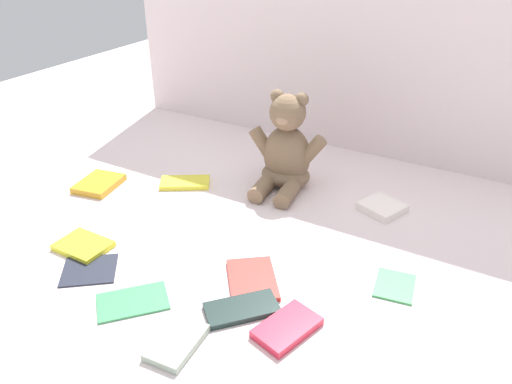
{
  "coord_description": "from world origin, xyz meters",
  "views": [
    {
      "loc": [
        0.48,
        -0.96,
        0.66
      ],
      "look_at": [
        -0.02,
        -0.1,
        0.1
      ],
      "focal_mm": 34.92,
      "sensor_mm": 36.0,
      "label": 1
    }
  ],
  "objects_px": {
    "book_case_1": "(185,183)",
    "book_case_4": "(252,280)",
    "book_case_5": "(99,184)",
    "book_case_9": "(382,207)",
    "book_case_10": "(395,285)",
    "teddy_bear": "(286,153)",
    "book_case_2": "(242,309)",
    "book_case_0": "(133,301)",
    "book_case_7": "(287,328)",
    "book_case_8": "(83,246)",
    "book_case_3": "(177,343)",
    "book_case_6": "(89,269)"
  },
  "relations": [
    {
      "from": "book_case_1",
      "to": "book_case_9",
      "type": "relative_size",
      "value": 1.4
    },
    {
      "from": "book_case_8",
      "to": "book_case_2",
      "type": "bearing_deg",
      "value": 90.86
    },
    {
      "from": "book_case_5",
      "to": "book_case_7",
      "type": "relative_size",
      "value": 1.03
    },
    {
      "from": "book_case_2",
      "to": "book_case_5",
      "type": "distance_m",
      "value": 0.64
    },
    {
      "from": "book_case_6",
      "to": "book_case_2",
      "type": "bearing_deg",
      "value": 61.29
    },
    {
      "from": "book_case_3",
      "to": "book_case_8",
      "type": "xyz_separation_m",
      "value": [
        -0.36,
        0.13,
        -0.0
      ]
    },
    {
      "from": "book_case_4",
      "to": "book_case_8",
      "type": "bearing_deg",
      "value": 155.24
    },
    {
      "from": "book_case_0",
      "to": "book_case_4",
      "type": "height_order",
      "value": "same"
    },
    {
      "from": "book_case_1",
      "to": "book_case_4",
      "type": "xyz_separation_m",
      "value": [
        0.37,
        -0.27,
        -0.0
      ]
    },
    {
      "from": "book_case_1",
      "to": "book_case_2",
      "type": "relative_size",
      "value": 0.98
    },
    {
      "from": "book_case_7",
      "to": "book_case_8",
      "type": "relative_size",
      "value": 1.04
    },
    {
      "from": "teddy_bear",
      "to": "book_case_7",
      "type": "distance_m",
      "value": 0.56
    },
    {
      "from": "book_case_6",
      "to": "book_case_7",
      "type": "bearing_deg",
      "value": 58.78
    },
    {
      "from": "book_case_4",
      "to": "book_case_8",
      "type": "xyz_separation_m",
      "value": [
        -0.39,
        -0.09,
        0.0
      ]
    },
    {
      "from": "book_case_2",
      "to": "book_case_5",
      "type": "height_order",
      "value": "book_case_5"
    },
    {
      "from": "book_case_5",
      "to": "book_case_9",
      "type": "height_order",
      "value": "book_case_9"
    },
    {
      "from": "book_case_4",
      "to": "book_case_7",
      "type": "distance_m",
      "value": 0.15
    },
    {
      "from": "book_case_0",
      "to": "book_case_8",
      "type": "bearing_deg",
      "value": -158.07
    },
    {
      "from": "book_case_1",
      "to": "book_case_4",
      "type": "height_order",
      "value": "book_case_1"
    },
    {
      "from": "book_case_10",
      "to": "book_case_0",
      "type": "bearing_deg",
      "value": -153.89
    },
    {
      "from": "book_case_6",
      "to": "book_case_8",
      "type": "xyz_separation_m",
      "value": [
        -0.07,
        0.05,
        0.0
      ]
    },
    {
      "from": "book_case_2",
      "to": "book_case_9",
      "type": "bearing_deg",
      "value": -61.41
    },
    {
      "from": "book_case_2",
      "to": "book_case_4",
      "type": "relative_size",
      "value": 1.01
    },
    {
      "from": "book_case_3",
      "to": "book_case_5",
      "type": "xyz_separation_m",
      "value": [
        -0.54,
        0.36,
        0.0
      ]
    },
    {
      "from": "book_case_4",
      "to": "book_case_7",
      "type": "bearing_deg",
      "value": -73.03
    },
    {
      "from": "book_case_3",
      "to": "book_case_4",
      "type": "distance_m",
      "value": 0.22
    },
    {
      "from": "book_case_4",
      "to": "teddy_bear",
      "type": "bearing_deg",
      "value": 70.36
    },
    {
      "from": "book_case_8",
      "to": "book_case_10",
      "type": "distance_m",
      "value": 0.68
    },
    {
      "from": "book_case_8",
      "to": "book_case_10",
      "type": "relative_size",
      "value": 1.22
    },
    {
      "from": "book_case_5",
      "to": "book_case_10",
      "type": "distance_m",
      "value": 0.83
    },
    {
      "from": "book_case_3",
      "to": "book_case_9",
      "type": "relative_size",
      "value": 1.15
    },
    {
      "from": "teddy_bear",
      "to": "book_case_4",
      "type": "height_order",
      "value": "teddy_bear"
    },
    {
      "from": "book_case_7",
      "to": "book_case_4",
      "type": "bearing_deg",
      "value": -19.36
    },
    {
      "from": "book_case_4",
      "to": "book_case_10",
      "type": "xyz_separation_m",
      "value": [
        0.26,
        0.13,
        -0.0
      ]
    },
    {
      "from": "teddy_bear",
      "to": "book_case_2",
      "type": "distance_m",
      "value": 0.52
    },
    {
      "from": "book_case_1",
      "to": "book_case_2",
      "type": "distance_m",
      "value": 0.53
    },
    {
      "from": "book_case_0",
      "to": "book_case_3",
      "type": "height_order",
      "value": "book_case_3"
    },
    {
      "from": "book_case_0",
      "to": "book_case_10",
      "type": "xyz_separation_m",
      "value": [
        0.43,
        0.3,
        -0.0
      ]
    },
    {
      "from": "book_case_1",
      "to": "book_case_10",
      "type": "height_order",
      "value": "book_case_1"
    },
    {
      "from": "book_case_0",
      "to": "book_case_5",
      "type": "bearing_deg",
      "value": -175.43
    },
    {
      "from": "book_case_2",
      "to": "book_case_3",
      "type": "relative_size",
      "value": 1.24
    },
    {
      "from": "book_case_2",
      "to": "book_case_10",
      "type": "relative_size",
      "value": 1.45
    },
    {
      "from": "book_case_6",
      "to": "book_case_5",
      "type": "bearing_deg",
      "value": -175.86
    },
    {
      "from": "book_case_8",
      "to": "book_case_7",
      "type": "bearing_deg",
      "value": 90.35
    },
    {
      "from": "book_case_7",
      "to": "teddy_bear",
      "type": "bearing_deg",
      "value": -46.57
    },
    {
      "from": "book_case_6",
      "to": "book_case_7",
      "type": "relative_size",
      "value": 0.92
    },
    {
      "from": "book_case_5",
      "to": "book_case_9",
      "type": "distance_m",
      "value": 0.76
    },
    {
      "from": "teddy_bear",
      "to": "book_case_9",
      "type": "xyz_separation_m",
      "value": [
        0.28,
        -0.0,
        -0.09
      ]
    },
    {
      "from": "book_case_4",
      "to": "book_case_0",
      "type": "bearing_deg",
      "value": -172.47
    },
    {
      "from": "book_case_3",
      "to": "book_case_2",
      "type": "bearing_deg",
      "value": 63.11
    }
  ]
}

